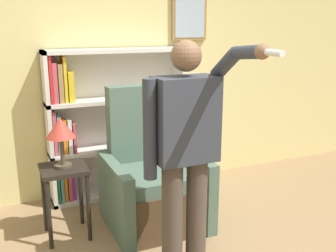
{
  "coord_description": "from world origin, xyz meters",
  "views": [
    {
      "loc": [
        -1.17,
        -2.07,
        1.82
      ],
      "look_at": [
        0.02,
        0.63,
        1.05
      ],
      "focal_mm": 42.0,
      "sensor_mm": 36.0,
      "label": 1
    }
  ],
  "objects_px": {
    "person_standing": "(186,150)",
    "side_table": "(64,182)",
    "bookcase": "(105,124)",
    "armchair": "(152,183)",
    "table_lamp": "(61,130)"
  },
  "relations": [
    {
      "from": "person_standing",
      "to": "side_table",
      "type": "relative_size",
      "value": 2.68
    },
    {
      "from": "bookcase",
      "to": "armchair",
      "type": "height_order",
      "value": "bookcase"
    },
    {
      "from": "bookcase",
      "to": "armchair",
      "type": "xyz_separation_m",
      "value": [
        0.23,
        -0.77,
        -0.41
      ]
    },
    {
      "from": "armchair",
      "to": "table_lamp",
      "type": "distance_m",
      "value": 0.98
    },
    {
      "from": "table_lamp",
      "to": "armchair",
      "type": "bearing_deg",
      "value": -4.21
    },
    {
      "from": "bookcase",
      "to": "table_lamp",
      "type": "bearing_deg",
      "value": -128.17
    },
    {
      "from": "armchair",
      "to": "bookcase",
      "type": "bearing_deg",
      "value": 106.69
    },
    {
      "from": "table_lamp",
      "to": "bookcase",
      "type": "bearing_deg",
      "value": 51.83
    },
    {
      "from": "person_standing",
      "to": "table_lamp",
      "type": "bearing_deg",
      "value": 126.13
    },
    {
      "from": "bookcase",
      "to": "person_standing",
      "type": "distance_m",
      "value": 1.67
    },
    {
      "from": "table_lamp",
      "to": "person_standing",
      "type": "bearing_deg",
      "value": -53.87
    },
    {
      "from": "bookcase",
      "to": "side_table",
      "type": "bearing_deg",
      "value": -128.17
    },
    {
      "from": "bookcase",
      "to": "table_lamp",
      "type": "relative_size",
      "value": 3.68
    },
    {
      "from": "armchair",
      "to": "side_table",
      "type": "xyz_separation_m",
      "value": [
        -0.79,
        0.06,
        0.12
      ]
    },
    {
      "from": "armchair",
      "to": "person_standing",
      "type": "height_order",
      "value": "person_standing"
    }
  ]
}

